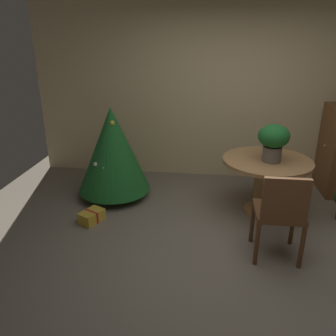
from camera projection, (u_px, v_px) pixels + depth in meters
The scene contains 7 objects.
ground_plane at pixel (232, 254), 3.48m from camera, with size 6.60×6.60×0.00m, color #756B5B.
back_wall_panel at pixel (230, 94), 5.04m from camera, with size 6.00×0.10×2.60m, color beige.
round_dining_table at pixel (266, 176), 4.15m from camera, with size 1.07×1.07×0.72m.
flower_vase at pixel (274, 140), 3.91m from camera, with size 0.36×0.36×0.45m.
wooden_chair_near at pixel (281, 211), 3.23m from camera, with size 0.46×0.45×0.93m.
holiday_tree at pixel (113, 150), 4.51m from camera, with size 0.98×0.98×1.27m.
gift_box_gold at pixel (92, 216), 4.07m from camera, with size 0.30×0.34×0.14m.
Camera 1 is at (-0.29, -2.98, 2.09)m, focal length 35.97 mm.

